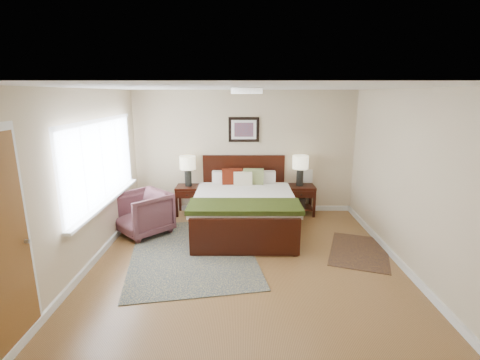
{
  "coord_description": "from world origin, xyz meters",
  "views": [
    {
      "loc": [
        -0.07,
        -4.56,
        2.43
      ],
      "look_at": [
        -0.09,
        0.96,
        1.05
      ],
      "focal_mm": 26.0,
      "sensor_mm": 36.0,
      "label": 1
    }
  ],
  "objects_px": {
    "bed": "(244,201)",
    "nightstand_left": "(189,192)",
    "lamp_left": "(188,166)",
    "nightstand_right": "(299,197)",
    "lamp_right": "(300,165)",
    "rug_persian": "(193,251)",
    "armchair": "(143,213)"
  },
  "relations": [
    {
      "from": "lamp_left",
      "to": "lamp_right",
      "type": "xyz_separation_m",
      "value": [
        2.26,
        0.0,
        0.01
      ]
    },
    {
      "from": "bed",
      "to": "lamp_left",
      "type": "distance_m",
      "value": 1.49
    },
    {
      "from": "armchair",
      "to": "nightstand_left",
      "type": "bearing_deg",
      "value": 101.96
    },
    {
      "from": "nightstand_left",
      "to": "nightstand_right",
      "type": "xyz_separation_m",
      "value": [
        2.26,
        0.01,
        -0.11
      ]
    },
    {
      "from": "lamp_right",
      "to": "nightstand_right",
      "type": "bearing_deg",
      "value": -90.0
    },
    {
      "from": "bed",
      "to": "armchair",
      "type": "xyz_separation_m",
      "value": [
        -1.78,
        -0.2,
        -0.16
      ]
    },
    {
      "from": "nightstand_right",
      "to": "lamp_left",
      "type": "bearing_deg",
      "value": 179.69
    },
    {
      "from": "lamp_right",
      "to": "rug_persian",
      "type": "xyz_separation_m",
      "value": [
        -1.96,
        -1.79,
        -1.02
      ]
    },
    {
      "from": "nightstand_right",
      "to": "lamp_right",
      "type": "relative_size",
      "value": 1.0
    },
    {
      "from": "nightstand_right",
      "to": "lamp_right",
      "type": "distance_m",
      "value": 0.66
    },
    {
      "from": "nightstand_left",
      "to": "lamp_left",
      "type": "bearing_deg",
      "value": 90.0
    },
    {
      "from": "nightstand_left",
      "to": "armchair",
      "type": "height_order",
      "value": "armchair"
    },
    {
      "from": "nightstand_left",
      "to": "nightstand_right",
      "type": "bearing_deg",
      "value": 0.21
    },
    {
      "from": "lamp_right",
      "to": "armchair",
      "type": "height_order",
      "value": "lamp_right"
    },
    {
      "from": "bed",
      "to": "armchair",
      "type": "relative_size",
      "value": 2.63
    },
    {
      "from": "nightstand_right",
      "to": "lamp_right",
      "type": "bearing_deg",
      "value": 90.0
    },
    {
      "from": "nightstand_right",
      "to": "armchair",
      "type": "xyz_separation_m",
      "value": [
        -2.92,
        -1.03,
        0.01
      ]
    },
    {
      "from": "bed",
      "to": "nightstand_left",
      "type": "distance_m",
      "value": 1.4
    },
    {
      "from": "nightstand_left",
      "to": "rug_persian",
      "type": "distance_m",
      "value": 1.86
    },
    {
      "from": "bed",
      "to": "nightstand_right",
      "type": "height_order",
      "value": "bed"
    },
    {
      "from": "nightstand_right",
      "to": "rug_persian",
      "type": "xyz_separation_m",
      "value": [
        -1.96,
        -1.78,
        -0.36
      ]
    },
    {
      "from": "bed",
      "to": "nightstand_right",
      "type": "relative_size",
      "value": 3.58
    },
    {
      "from": "rug_persian",
      "to": "nightstand_right",
      "type": "bearing_deg",
      "value": 32.19
    },
    {
      "from": "nightstand_left",
      "to": "lamp_left",
      "type": "relative_size",
      "value": 0.98
    },
    {
      "from": "nightstand_left",
      "to": "rug_persian",
      "type": "xyz_separation_m",
      "value": [
        0.31,
        -1.77,
        -0.47
      ]
    },
    {
      "from": "bed",
      "to": "nightstand_left",
      "type": "xyz_separation_m",
      "value": [
        -1.13,
        0.83,
        -0.07
      ]
    },
    {
      "from": "bed",
      "to": "nightstand_left",
      "type": "bearing_deg",
      "value": 143.7
    },
    {
      "from": "lamp_right",
      "to": "rug_persian",
      "type": "height_order",
      "value": "lamp_right"
    },
    {
      "from": "nightstand_left",
      "to": "lamp_right",
      "type": "xyz_separation_m",
      "value": [
        2.26,
        0.02,
        0.56
      ]
    },
    {
      "from": "nightstand_left",
      "to": "nightstand_right",
      "type": "height_order",
      "value": "nightstand_right"
    },
    {
      "from": "bed",
      "to": "nightstand_right",
      "type": "xyz_separation_m",
      "value": [
        1.14,
        0.84,
        -0.18
      ]
    },
    {
      "from": "armchair",
      "to": "nightstand_right",
      "type": "bearing_deg",
      "value": 64.15
    }
  ]
}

